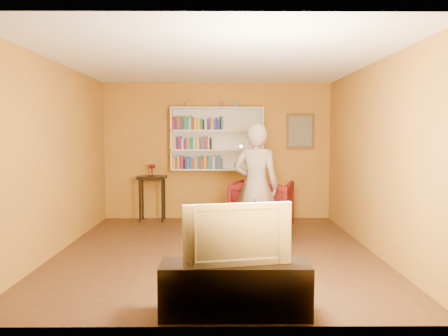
{
  "coord_description": "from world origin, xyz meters",
  "views": [
    {
      "loc": [
        0.07,
        -6.21,
        1.68
      ],
      "look_at": [
        0.12,
        0.75,
        1.15
      ],
      "focal_mm": 35.0,
      "sensor_mm": 36.0,
      "label": 1
    }
  ],
  "objects_px": {
    "ruby_lustre": "(152,167)",
    "person": "(256,186)",
    "bookshelf": "(217,139)",
    "tv_cabinet": "(235,289)",
    "television": "(235,232)",
    "armchair": "(262,207)",
    "console_table": "(152,184)"
  },
  "relations": [
    {
      "from": "ruby_lustre",
      "to": "person",
      "type": "distance_m",
      "value": 2.78
    },
    {
      "from": "ruby_lustre",
      "to": "person",
      "type": "height_order",
      "value": "person"
    },
    {
      "from": "bookshelf",
      "to": "tv_cabinet",
      "type": "xyz_separation_m",
      "value": [
        0.21,
        -4.66,
        -1.35
      ]
    },
    {
      "from": "ruby_lustre",
      "to": "television",
      "type": "height_order",
      "value": "ruby_lustre"
    },
    {
      "from": "person",
      "to": "television",
      "type": "relative_size",
      "value": 1.85
    },
    {
      "from": "armchair",
      "to": "tv_cabinet",
      "type": "height_order",
      "value": "armchair"
    },
    {
      "from": "console_table",
      "to": "person",
      "type": "height_order",
      "value": "person"
    },
    {
      "from": "armchair",
      "to": "tv_cabinet",
      "type": "relative_size",
      "value": 0.72
    },
    {
      "from": "bookshelf",
      "to": "person",
      "type": "bearing_deg",
      "value": -75.18
    },
    {
      "from": "bookshelf",
      "to": "tv_cabinet",
      "type": "distance_m",
      "value": 4.85
    },
    {
      "from": "person",
      "to": "console_table",
      "type": "bearing_deg",
      "value": -35.02
    },
    {
      "from": "bookshelf",
      "to": "person",
      "type": "height_order",
      "value": "bookshelf"
    },
    {
      "from": "person",
      "to": "tv_cabinet",
      "type": "height_order",
      "value": "person"
    },
    {
      "from": "tv_cabinet",
      "to": "television",
      "type": "height_order",
      "value": "television"
    },
    {
      "from": "bookshelf",
      "to": "tv_cabinet",
      "type": "height_order",
      "value": "bookshelf"
    },
    {
      "from": "television",
      "to": "person",
      "type": "bearing_deg",
      "value": 69.84
    },
    {
      "from": "bookshelf",
      "to": "armchair",
      "type": "distance_m",
      "value": 1.89
    },
    {
      "from": "console_table",
      "to": "armchair",
      "type": "xyz_separation_m",
      "value": [
        2.04,
        -1.13,
        -0.28
      ]
    },
    {
      "from": "ruby_lustre",
      "to": "armchair",
      "type": "relative_size",
      "value": 0.23
    },
    {
      "from": "bookshelf",
      "to": "console_table",
      "type": "height_order",
      "value": "bookshelf"
    },
    {
      "from": "bookshelf",
      "to": "tv_cabinet",
      "type": "bearing_deg",
      "value": -87.46
    },
    {
      "from": "bookshelf",
      "to": "ruby_lustre",
      "type": "bearing_deg",
      "value": -172.82
    },
    {
      "from": "ruby_lustre",
      "to": "television",
      "type": "relative_size",
      "value": 0.23
    },
    {
      "from": "bookshelf",
      "to": "ruby_lustre",
      "type": "xyz_separation_m",
      "value": [
        -1.27,
        -0.16,
        -0.55
      ]
    },
    {
      "from": "television",
      "to": "armchair",
      "type": "bearing_deg",
      "value": 69.21
    },
    {
      "from": "bookshelf",
      "to": "television",
      "type": "xyz_separation_m",
      "value": [
        0.21,
        -4.66,
        -0.81
      ]
    },
    {
      "from": "ruby_lustre",
      "to": "tv_cabinet",
      "type": "relative_size",
      "value": 0.17
    },
    {
      "from": "console_table",
      "to": "person",
      "type": "distance_m",
      "value": 2.79
    },
    {
      "from": "tv_cabinet",
      "to": "armchair",
      "type": "bearing_deg",
      "value": 80.41
    },
    {
      "from": "tv_cabinet",
      "to": "console_table",
      "type": "bearing_deg",
      "value": 108.13
    },
    {
      "from": "armchair",
      "to": "person",
      "type": "relative_size",
      "value": 0.54
    },
    {
      "from": "tv_cabinet",
      "to": "ruby_lustre",
      "type": "bearing_deg",
      "value": 108.13
    }
  ]
}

